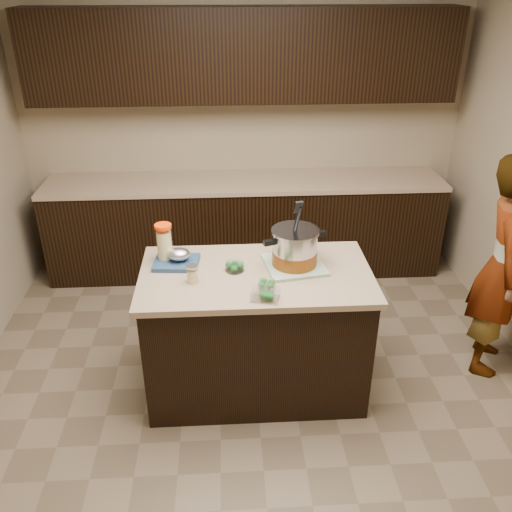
{
  "coord_description": "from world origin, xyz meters",
  "views": [
    {
      "loc": [
        -0.18,
        -2.94,
        2.58
      ],
      "look_at": [
        0.0,
        0.0,
        1.02
      ],
      "focal_mm": 38.0,
      "sensor_mm": 36.0,
      "label": 1
    }
  ],
  "objects_px": {
    "lemonade_pitcher": "(165,245)",
    "person": "(504,267)",
    "island": "(256,331)",
    "stock_pot": "(295,249)"
  },
  "relations": [
    {
      "from": "island",
      "to": "lemonade_pitcher",
      "type": "height_order",
      "value": "lemonade_pitcher"
    },
    {
      "from": "lemonade_pitcher",
      "to": "island",
      "type": "bearing_deg",
      "value": -17.49
    },
    {
      "from": "island",
      "to": "stock_pot",
      "type": "height_order",
      "value": "stock_pot"
    },
    {
      "from": "lemonade_pitcher",
      "to": "person",
      "type": "height_order",
      "value": "person"
    },
    {
      "from": "island",
      "to": "lemonade_pitcher",
      "type": "distance_m",
      "value": 0.83
    },
    {
      "from": "island",
      "to": "lemonade_pitcher",
      "type": "bearing_deg",
      "value": 162.51
    },
    {
      "from": "stock_pot",
      "to": "person",
      "type": "height_order",
      "value": "person"
    },
    {
      "from": "lemonade_pitcher",
      "to": "person",
      "type": "distance_m",
      "value": 2.29
    },
    {
      "from": "island",
      "to": "stock_pot",
      "type": "bearing_deg",
      "value": 16.35
    },
    {
      "from": "stock_pot",
      "to": "island",
      "type": "bearing_deg",
      "value": 178.41
    }
  ]
}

